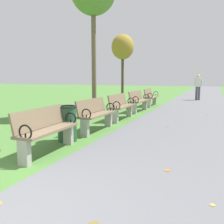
{
  "coord_description": "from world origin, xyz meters",
  "views": [
    {
      "loc": [
        2.51,
        -1.69,
        1.51
      ],
      "look_at": [
        -0.05,
        4.67,
        0.55
      ],
      "focal_mm": 40.62,
      "sensor_mm": 36.0,
      "label": 1
    }
  ],
  "objects": [
    {
      "name": "paved_walkway",
      "position": [
        1.6,
        18.0,
        0.01
      ],
      "size": [
        3.19,
        44.0,
        0.02
      ],
      "primitive_type": "cube",
      "color": "slate",
      "rests_on": "ground"
    },
    {
      "name": "pedestrian_walking",
      "position": [
        1.54,
        15.45,
        0.93
      ],
      "size": [
        0.53,
        0.26,
        1.62
      ],
      "color": "#4C4C56",
      "rests_on": "paved_walkway"
    },
    {
      "name": "tree_2",
      "position": [
        -1.96,
        10.86,
        2.97
      ],
      "size": [
        1.15,
        1.15,
        3.66
      ],
      "color": "#4C3D2D",
      "rests_on": "ground"
    },
    {
      "name": "park_bench_6",
      "position": [
        -0.5,
        11.14,
        0.49
      ],
      "size": [
        0.52,
        1.61,
        0.9
      ],
      "color": "#7A664C",
      "rests_on": "ground"
    },
    {
      "name": "park_bench_3",
      "position": [
        -0.5,
        4.59,
        0.49
      ],
      "size": [
        0.5,
        1.61,
        0.9
      ],
      "color": "#7A664C",
      "rests_on": "ground"
    },
    {
      "name": "park_bench_2",
      "position": [
        -0.5,
        2.35,
        0.49
      ],
      "size": [
        0.52,
        1.61,
        0.9
      ],
      "color": "#7A664C",
      "rests_on": "ground"
    },
    {
      "name": "park_bench_4",
      "position": [
        -0.5,
        6.66,
        0.49
      ],
      "size": [
        0.47,
        1.6,
        0.9
      ],
      "color": "#7A664C",
      "rests_on": "ground"
    },
    {
      "name": "scattered_leaves",
      "position": [
        0.59,
        4.16,
        0.02
      ],
      "size": [
        5.26,
        10.96,
        0.02
      ],
      "color": "#AD6B23",
      "rests_on": "ground"
    },
    {
      "name": "park_bench_5",
      "position": [
        -0.5,
        8.89,
        0.49
      ],
      "size": [
        0.53,
        1.62,
        0.9
      ],
      "color": "#7A664C",
      "rests_on": "ground"
    },
    {
      "name": "trash_bin",
      "position": [
        -0.65,
        3.33,
        0.42
      ],
      "size": [
        0.48,
        0.48,
        0.84
      ],
      "color": "#234C2D",
      "rests_on": "ground"
    }
  ]
}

